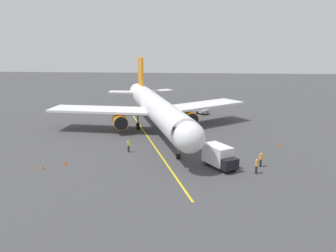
% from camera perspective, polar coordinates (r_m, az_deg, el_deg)
% --- Properties ---
extents(ground_plane, '(220.00, 220.00, 0.00)m').
position_cam_1_polar(ground_plane, '(59.25, -1.00, -0.53)').
color(ground_plane, '#424244').
extents(apron_lead_in_line, '(12.62, 38.11, 0.01)m').
position_cam_1_polar(apron_lead_in_line, '(51.29, -2.62, -2.78)').
color(apron_lead_in_line, yellow).
rests_on(apron_lead_in_line, ground).
extents(airplane, '(33.09, 39.31, 11.50)m').
position_cam_1_polar(airplane, '(56.42, -1.96, 2.91)').
color(airplane, white).
rests_on(airplane, ground).
extents(ground_crew_marshaller, '(0.43, 0.47, 1.71)m').
position_cam_1_polar(ground_crew_marshaller, '(40.57, 14.23, -6.37)').
color(ground_crew_marshaller, '#23232D').
rests_on(ground_crew_marshaller, ground).
extents(ground_crew_wing_walker, '(0.40, 0.47, 1.71)m').
position_cam_1_polar(ground_crew_wing_walker, '(42.88, 14.89, -5.32)').
color(ground_crew_wing_walker, '#23232D').
rests_on(ground_crew_wing_walker, ground).
extents(ground_crew_loader, '(0.45, 0.33, 1.71)m').
position_cam_1_polar(ground_crew_loader, '(47.15, -6.46, -3.21)').
color(ground_crew_loader, '#23232D').
rests_on(ground_crew_loader, ground).
extents(box_truck_near_nose, '(4.20, 4.90, 2.62)m').
position_cam_1_polar(box_truck_near_nose, '(41.46, 8.42, -4.92)').
color(box_truck_near_nose, black).
rests_on(box_truck_near_nose, ground).
extents(tug_portside, '(2.70, 2.67, 1.50)m').
position_cam_1_polar(tug_portside, '(71.82, 5.64, 2.48)').
color(tug_portside, '#9E9EA3').
rests_on(tug_portside, ground).
extents(safety_cone_nose_left, '(0.32, 0.32, 0.55)m').
position_cam_1_polar(safety_cone_nose_left, '(52.31, 17.63, -2.79)').
color(safety_cone_nose_left, '#F2590F').
rests_on(safety_cone_nose_left, ground).
extents(safety_cone_nose_right, '(0.32, 0.32, 0.55)m').
position_cam_1_polar(safety_cone_nose_right, '(44.10, -16.45, -5.74)').
color(safety_cone_nose_right, '#F2590F').
rests_on(safety_cone_nose_right, ground).
extents(safety_cone_wing_port, '(0.32, 0.32, 0.55)m').
position_cam_1_polar(safety_cone_wing_port, '(43.61, -19.90, -6.22)').
color(safety_cone_wing_port, '#F2590F').
rests_on(safety_cone_wing_port, ground).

